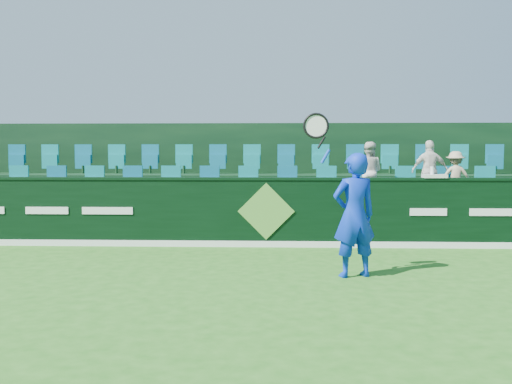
{
  "coord_description": "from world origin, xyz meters",
  "views": [
    {
      "loc": [
        0.23,
        -7.05,
        1.84
      ],
      "look_at": [
        -0.15,
        2.8,
        1.15
      ],
      "focal_mm": 40.0,
      "sensor_mm": 36.0,
      "label": 1
    }
  ],
  "objects_px": {
    "spectator_middle": "(430,171)",
    "spectator_right": "(455,176)",
    "spectator_left": "(368,172)",
    "towel": "(434,176)",
    "tennis_player": "(354,214)",
    "drinks_bottle": "(432,172)"
  },
  "relations": [
    {
      "from": "spectator_middle",
      "to": "spectator_right",
      "type": "relative_size",
      "value": 1.22
    },
    {
      "from": "spectator_left",
      "to": "towel",
      "type": "relative_size",
      "value": 2.9
    },
    {
      "from": "spectator_left",
      "to": "spectator_middle",
      "type": "xyz_separation_m",
      "value": [
        1.29,
        0.0,
        0.02
      ]
    },
    {
      "from": "spectator_right",
      "to": "towel",
      "type": "xyz_separation_m",
      "value": [
        -0.74,
        -1.12,
        0.05
      ]
    },
    {
      "from": "spectator_right",
      "to": "towel",
      "type": "bearing_deg",
      "value": 61.62
    },
    {
      "from": "spectator_left",
      "to": "spectator_middle",
      "type": "distance_m",
      "value": 1.29
    },
    {
      "from": "spectator_right",
      "to": "towel",
      "type": "height_order",
      "value": "spectator_right"
    },
    {
      "from": "tennis_player",
      "to": "spectator_left",
      "type": "xyz_separation_m",
      "value": [
        0.8,
        3.79,
        0.5
      ]
    },
    {
      "from": "tennis_player",
      "to": "spectator_middle",
      "type": "xyz_separation_m",
      "value": [
        2.09,
        3.79,
        0.52
      ]
    },
    {
      "from": "tennis_player",
      "to": "spectator_right",
      "type": "bearing_deg",
      "value": 55.27
    },
    {
      "from": "towel",
      "to": "drinks_bottle",
      "type": "xyz_separation_m",
      "value": [
        -0.05,
        0.0,
        0.08
      ]
    },
    {
      "from": "spectator_right",
      "to": "tennis_player",
      "type": "bearing_deg",
      "value": 60.31
    },
    {
      "from": "spectator_middle",
      "to": "towel",
      "type": "height_order",
      "value": "spectator_middle"
    },
    {
      "from": "towel",
      "to": "drinks_bottle",
      "type": "height_order",
      "value": "drinks_bottle"
    },
    {
      "from": "spectator_middle",
      "to": "towel",
      "type": "relative_size",
      "value": 2.97
    },
    {
      "from": "spectator_left",
      "to": "towel",
      "type": "distance_m",
      "value": 1.56
    },
    {
      "from": "towel",
      "to": "drinks_bottle",
      "type": "relative_size",
      "value": 2.01
    },
    {
      "from": "spectator_left",
      "to": "spectator_right",
      "type": "bearing_deg",
      "value": -160.69
    },
    {
      "from": "spectator_left",
      "to": "drinks_bottle",
      "type": "distance_m",
      "value": 1.53
    },
    {
      "from": "spectator_left",
      "to": "spectator_middle",
      "type": "height_order",
      "value": "spectator_middle"
    },
    {
      "from": "spectator_left",
      "to": "drinks_bottle",
      "type": "bearing_deg",
      "value": 152.17
    },
    {
      "from": "tennis_player",
      "to": "spectator_middle",
      "type": "height_order",
      "value": "tennis_player"
    }
  ]
}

